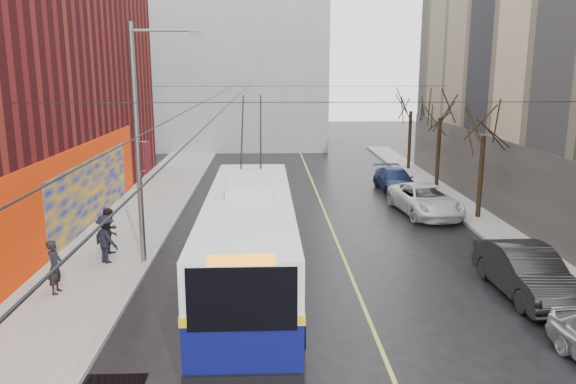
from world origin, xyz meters
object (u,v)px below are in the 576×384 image
object	(u,v)px
tree_mid	(441,105)
tree_far	(411,100)
streetlight_pole	(141,139)
pedestrian_c	(106,239)
trolleybus	(250,240)
pedestrian_b	(110,232)
following_car	(243,202)
pedestrian_a	(55,267)
parked_car_d	(395,180)
parked_car_b	(526,272)
parked_car_c	(425,200)
tree_near	(485,120)

from	to	relation	value
tree_mid	tree_far	xyz separation A→B (m)	(0.00, 7.00, -0.11)
streetlight_pole	pedestrian_c	world-z (taller)	streetlight_pole
trolleybus	pedestrian_b	xyz separation A→B (m)	(-5.60, 3.36, -0.64)
following_car	pedestrian_a	xyz separation A→B (m)	(-5.71, -10.41, 0.37)
following_car	parked_car_d	bearing A→B (deg)	38.62
trolleybus	pedestrian_c	xyz separation A→B (m)	(-5.51, 2.45, -0.67)
tree_far	pedestrian_c	world-z (taller)	tree_far
following_car	pedestrian_c	world-z (taller)	pedestrian_c
streetlight_pole	trolleybus	xyz separation A→B (m)	(4.01, -2.62, -3.10)
tree_far	parked_car_b	xyz separation A→B (m)	(-2.00, -23.55, -4.32)
pedestrian_a	parked_car_d	bearing A→B (deg)	-42.51
following_car	pedestrian_a	size ratio (longest dim) A/B	2.21
following_car	pedestrian_a	world-z (taller)	pedestrian_a
tree_mid	parked_car_c	distance (m)	7.77
streetlight_pole	tree_far	xyz separation A→B (m)	(15.14, 20.00, 0.30)
tree_mid	pedestrian_b	size ratio (longest dim) A/B	3.50
tree_near	parked_car_d	bearing A→B (deg)	111.36
following_car	tree_near	bearing A→B (deg)	1.38
streetlight_pole	pedestrian_a	distance (m)	5.44
tree_near	pedestrian_c	world-z (taller)	tree_near
tree_far	parked_car_d	xyz separation A→B (m)	(-2.65, -7.23, -4.45)
tree_near	following_car	bearing A→B (deg)	173.76
tree_near	pedestrian_c	size ratio (longest dim) A/B	3.45
tree_mid	parked_car_d	xyz separation A→B (m)	(-2.65, -0.23, -4.56)
trolleybus	pedestrian_c	bearing A→B (deg)	155.88
parked_car_d	pedestrian_c	size ratio (longest dim) A/B	2.58
pedestrian_c	parked_car_c	bearing A→B (deg)	-114.77
streetlight_pole	trolleybus	bearing A→B (deg)	-33.14
streetlight_pole	pedestrian_a	bearing A→B (deg)	-126.89
parked_car_c	parked_car_d	xyz separation A→B (m)	(-0.28, 5.66, -0.07)
tree_mid	trolleybus	bearing A→B (deg)	-125.48
parked_car_c	pedestrian_b	bearing A→B (deg)	-161.99
tree_far	parked_car_b	size ratio (longest dim) A/B	1.32
parked_car_b	pedestrian_b	distance (m)	15.34
tree_far	pedestrian_b	distance (m)	25.83
tree_near	pedestrian_b	distance (m)	17.96
tree_near	pedestrian_b	world-z (taller)	tree_near
tree_far	parked_car_c	size ratio (longest dim) A/B	1.19
tree_near	pedestrian_c	distance (m)	18.18
streetlight_pole	tree_mid	xyz separation A→B (m)	(15.14, 13.00, 0.41)
streetlight_pole	tree_far	world-z (taller)	streetlight_pole
trolleybus	pedestrian_a	bearing A→B (deg)	-175.64
tree_far	following_car	size ratio (longest dim) A/B	1.64
streetlight_pole	parked_car_d	distance (m)	18.34
pedestrian_c	pedestrian_a	bearing A→B (deg)	112.42
tree_mid	pedestrian_a	bearing A→B (deg)	-137.32
trolleybus	parked_car_c	distance (m)	13.13
tree_near	parked_car_b	distance (m)	10.61
parked_car_b	tree_far	bearing A→B (deg)	83.95
streetlight_pole	tree_far	size ratio (longest dim) A/B	1.37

